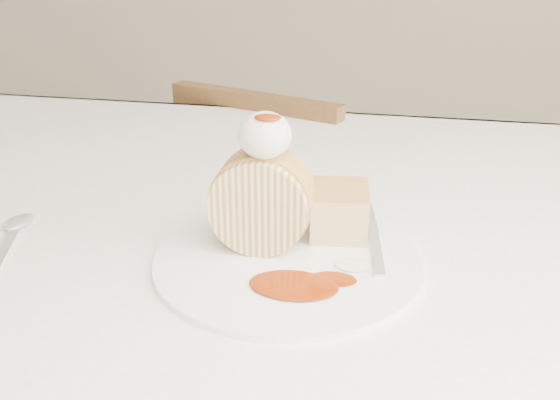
# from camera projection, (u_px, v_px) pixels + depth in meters

# --- Properties ---
(table) EXTENTS (1.40, 0.90, 0.75)m
(table) POSITION_uv_depth(u_px,v_px,m) (285.00, 272.00, 0.80)
(table) COLOR silver
(table) RESTS_ON ground
(chair_far) EXTENTS (0.47, 0.47, 0.78)m
(chair_far) POSITION_uv_depth(u_px,v_px,m) (279.00, 233.00, 1.38)
(chair_far) COLOR brown
(chair_far) RESTS_ON ground
(plate) EXTENTS (0.30, 0.30, 0.01)m
(plate) POSITION_uv_depth(u_px,v_px,m) (288.00, 260.00, 0.63)
(plate) COLOR white
(plate) RESTS_ON table
(roulade_slice) EXTENTS (0.10, 0.06, 0.10)m
(roulade_slice) POSITION_uv_depth(u_px,v_px,m) (261.00, 201.00, 0.64)
(roulade_slice) COLOR beige
(roulade_slice) RESTS_ON plate
(cake_chunk) EXTENTS (0.07, 0.06, 0.05)m
(cake_chunk) POSITION_uv_depth(u_px,v_px,m) (339.00, 214.00, 0.67)
(cake_chunk) COLOR tan
(cake_chunk) RESTS_ON plate
(whipped_cream) EXTENTS (0.05, 0.05, 0.05)m
(whipped_cream) POSITION_uv_depth(u_px,v_px,m) (265.00, 135.00, 0.60)
(whipped_cream) COLOR white
(whipped_cream) RESTS_ON roulade_slice
(caramel_drizzle) EXTENTS (0.03, 0.02, 0.01)m
(caramel_drizzle) POSITION_uv_depth(u_px,v_px,m) (267.00, 111.00, 0.58)
(caramel_drizzle) COLOR maroon
(caramel_drizzle) RESTS_ON whipped_cream
(caramel_pool) EXTENTS (0.09, 0.07, 0.00)m
(caramel_pool) POSITION_uv_depth(u_px,v_px,m) (294.00, 285.00, 0.58)
(caramel_pool) COLOR maroon
(caramel_pool) RESTS_ON plate
(fork) EXTENTS (0.04, 0.16, 0.00)m
(fork) POSITION_uv_depth(u_px,v_px,m) (376.00, 248.00, 0.65)
(fork) COLOR silver
(fork) RESTS_ON plate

